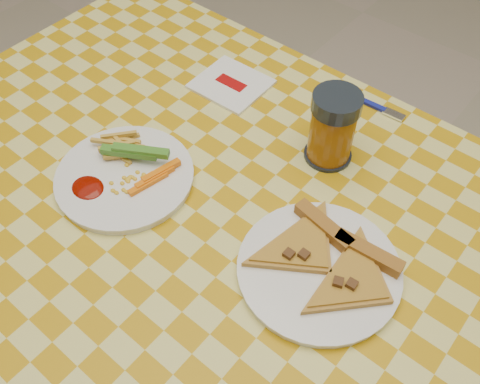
{
  "coord_description": "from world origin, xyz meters",
  "views": [
    {
      "loc": [
        0.33,
        -0.35,
        1.43
      ],
      "look_at": [
        -0.01,
        0.06,
        0.78
      ],
      "focal_mm": 40.0,
      "sensor_mm": 36.0,
      "label": 1
    }
  ],
  "objects_px": {
    "table": "(222,254)",
    "drink_glass": "(332,128)",
    "plate_left": "(125,178)",
    "plate_right": "(319,270)"
  },
  "relations": [
    {
      "from": "plate_left",
      "to": "drink_glass",
      "type": "xyz_separation_m",
      "value": [
        0.23,
        0.26,
        0.06
      ]
    },
    {
      "from": "table",
      "to": "drink_glass",
      "type": "xyz_separation_m",
      "value": [
        0.04,
        0.23,
        0.14
      ]
    },
    {
      "from": "drink_glass",
      "to": "plate_left",
      "type": "bearing_deg",
      "value": -131.19
    },
    {
      "from": "plate_left",
      "to": "drink_glass",
      "type": "bearing_deg",
      "value": 48.81
    },
    {
      "from": "table",
      "to": "plate_right",
      "type": "relative_size",
      "value": 5.53
    },
    {
      "from": "table",
      "to": "plate_left",
      "type": "distance_m",
      "value": 0.2
    },
    {
      "from": "table",
      "to": "plate_left",
      "type": "height_order",
      "value": "plate_left"
    },
    {
      "from": "table",
      "to": "plate_right",
      "type": "height_order",
      "value": "plate_right"
    },
    {
      "from": "plate_right",
      "to": "drink_glass",
      "type": "distance_m",
      "value": 0.24
    },
    {
      "from": "plate_left",
      "to": "plate_right",
      "type": "distance_m",
      "value": 0.35
    }
  ]
}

